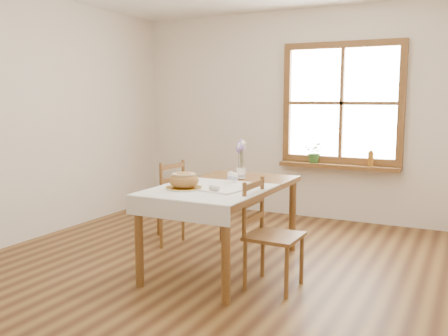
% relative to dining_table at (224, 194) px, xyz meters
% --- Properties ---
extents(ground, '(5.00, 5.00, 0.00)m').
position_rel_dining_table_xyz_m(ground, '(0.00, -0.30, -0.66)').
color(ground, brown).
rests_on(ground, ground).
extents(room_walls, '(4.60, 5.10, 2.65)m').
position_rel_dining_table_xyz_m(room_walls, '(0.00, -0.30, 1.04)').
color(room_walls, silver).
rests_on(room_walls, ground).
extents(window, '(1.46, 0.08, 1.46)m').
position_rel_dining_table_xyz_m(window, '(0.50, 2.17, 0.79)').
color(window, brown).
rests_on(window, ground).
extents(window_sill, '(1.46, 0.20, 0.05)m').
position_rel_dining_table_xyz_m(window_sill, '(0.50, 2.10, 0.03)').
color(window_sill, brown).
rests_on(window_sill, ground).
extents(dining_table, '(0.90, 1.60, 0.75)m').
position_rel_dining_table_xyz_m(dining_table, '(0.00, 0.00, 0.00)').
color(dining_table, brown).
rests_on(dining_table, ground).
extents(table_linen, '(0.91, 0.99, 0.01)m').
position_rel_dining_table_xyz_m(table_linen, '(0.00, -0.30, 0.09)').
color(table_linen, white).
rests_on(table_linen, dining_table).
extents(chair_left, '(0.48, 0.46, 0.87)m').
position_rel_dining_table_xyz_m(chair_left, '(-0.96, 0.39, -0.23)').
color(chair_left, brown).
rests_on(chair_left, ground).
extents(chair_right, '(0.43, 0.41, 0.87)m').
position_rel_dining_table_xyz_m(chair_right, '(0.58, -0.27, -0.23)').
color(chair_right, brown).
rests_on(chair_right, ground).
extents(bread_plate, '(0.37, 0.37, 0.02)m').
position_rel_dining_table_xyz_m(bread_plate, '(-0.18, -0.38, 0.10)').
color(bread_plate, white).
rests_on(bread_plate, table_linen).
extents(bread_loaf, '(0.25, 0.25, 0.14)m').
position_rel_dining_table_xyz_m(bread_loaf, '(-0.18, -0.38, 0.18)').
color(bread_loaf, olive).
rests_on(bread_loaf, bread_plate).
extents(egg_napkin, '(0.33, 0.29, 0.01)m').
position_rel_dining_table_xyz_m(egg_napkin, '(0.14, -0.32, 0.10)').
color(egg_napkin, white).
rests_on(egg_napkin, table_linen).
extents(eggs, '(0.25, 0.23, 0.05)m').
position_rel_dining_table_xyz_m(eggs, '(0.14, -0.32, 0.13)').
color(eggs, silver).
rests_on(eggs, egg_napkin).
extents(salt_shaker, '(0.06, 0.06, 0.10)m').
position_rel_dining_table_xyz_m(salt_shaker, '(0.03, 0.08, 0.15)').
color(salt_shaker, white).
rests_on(salt_shaker, table_linen).
extents(pepper_shaker, '(0.06, 0.06, 0.09)m').
position_rel_dining_table_xyz_m(pepper_shaker, '(0.07, 0.09, 0.14)').
color(pepper_shaker, white).
rests_on(pepper_shaker, table_linen).
extents(flower_vase, '(0.10, 0.10, 0.10)m').
position_rel_dining_table_xyz_m(flower_vase, '(0.01, 0.34, 0.13)').
color(flower_vase, white).
rests_on(flower_vase, dining_table).
extents(lavender_bouquet, '(0.15, 0.15, 0.29)m').
position_rel_dining_table_xyz_m(lavender_bouquet, '(0.01, 0.34, 0.32)').
color(lavender_bouquet, '#805EA6').
rests_on(lavender_bouquet, flower_vase).
extents(potted_plant, '(0.24, 0.27, 0.20)m').
position_rel_dining_table_xyz_m(potted_plant, '(0.20, 2.10, 0.15)').
color(potted_plant, '#366829').
rests_on(potted_plant, window_sill).
extents(amber_bottle, '(0.09, 0.09, 0.19)m').
position_rel_dining_table_xyz_m(amber_bottle, '(0.88, 2.10, 0.14)').
color(amber_bottle, '#98601C').
rests_on(amber_bottle, window_sill).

